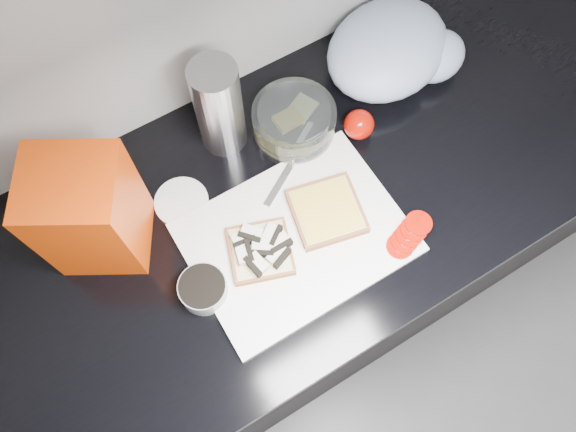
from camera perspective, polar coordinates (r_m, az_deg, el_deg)
The scene contains 14 objects.
base_cabinet at distance 1.55m, azimuth 1.53°, elevation -4.71°, with size 3.50×0.60×0.86m, color black.
countertop at distance 1.13m, azimuth 2.09°, elevation 2.48°, with size 3.50×0.64×0.04m, color black.
cutting_board at distance 1.06m, azimuth 0.84°, elevation -2.21°, with size 0.40×0.30×0.01m, color white.
bread_left at distance 1.03m, azimuth -2.81°, elevation -3.43°, with size 0.15×0.15×0.04m.
bread_right at distance 1.07m, azimuth 3.96°, elevation 0.49°, with size 0.16×0.16×0.02m.
tomato_slices at distance 1.07m, azimuth 12.21°, elevation -1.88°, with size 0.11×0.08×0.02m.
knife at distance 1.12m, azimuth 0.67°, elevation 5.88°, with size 0.17×0.11×0.01m.
seed_tub at distance 1.02m, azimuth -8.61°, elevation -7.33°, with size 0.09×0.09×0.04m.
tub_lid at distance 1.11m, azimuth -10.77°, elevation 1.44°, with size 0.11×0.11×0.01m, color silver.
glass_bowl at distance 1.14m, azimuth 0.60°, elevation 9.53°, with size 0.17×0.17×0.07m.
bread_bag at distance 1.01m, azimuth -19.49°, elevation 0.31°, with size 0.16×0.14×0.24m, color #CB3D03.
steel_canister at distance 1.08m, azimuth -7.03°, elevation 10.88°, with size 0.09×0.09×0.22m, color #B0AFB4.
grocery_bag at distance 1.24m, azimuth 10.77°, elevation 16.24°, with size 0.34×0.30×0.12m.
whole_tomatoes at distance 1.15m, azimuth 7.23°, elevation 9.20°, with size 0.06×0.06×0.06m.
Camera 1 is at (-0.29, 0.81, 1.90)m, focal length 35.00 mm.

